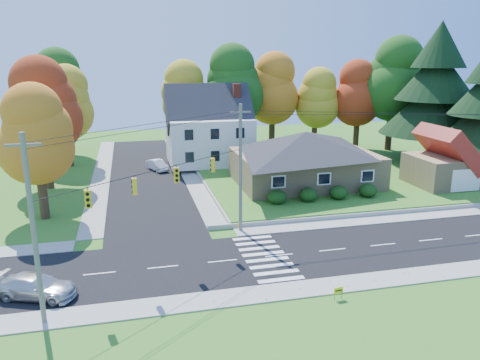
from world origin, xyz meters
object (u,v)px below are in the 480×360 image
(white_car, at_px, (157,165))
(fire_hydrant, at_px, (240,226))
(ranch_house, at_px, (305,157))
(silver_sedan, at_px, (36,287))

(white_car, distance_m, fire_hydrant, 22.21)
(ranch_house, relative_size, fire_hydrant, 20.94)
(silver_sedan, height_order, fire_hydrant, silver_sedan)
(silver_sedan, xyz_separation_m, white_car, (8.80, 29.41, -0.04))
(fire_hydrant, bearing_deg, silver_sedan, -150.65)
(silver_sedan, bearing_deg, ranch_house, -29.57)
(ranch_house, xyz_separation_m, fire_hydrant, (-9.49, -10.53, -2.93))
(silver_sedan, relative_size, fire_hydrant, 6.66)
(white_car, bearing_deg, fire_hydrant, -99.32)
(silver_sedan, relative_size, white_car, 1.21)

